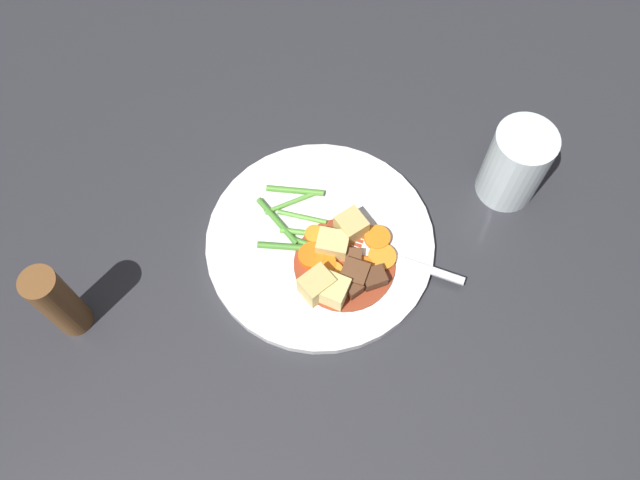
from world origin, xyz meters
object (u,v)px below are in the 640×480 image
Objects in this scene: pepper_mill at (58,302)px; fork at (391,257)px; dinner_plate at (320,242)px; potato_chunk_2 at (317,285)px; meat_chunk_1 at (355,274)px; carrot_slice_3 at (312,256)px; potato_chunk_1 at (333,290)px; potato_chunk_0 at (351,226)px; meat_chunk_0 at (374,278)px; meat_chunk_2 at (353,288)px; carrot_slice_2 at (331,275)px; carrot_slice_6 at (316,233)px; carrot_slice_0 at (364,265)px; carrot_slice_5 at (382,257)px; potato_chunk_3 at (335,242)px; carrot_slice_1 at (323,264)px; carrot_slice_4 at (377,238)px; water_glass at (515,164)px; meat_chunk_3 at (351,262)px.

fork is at bearing 48.60° from pepper_mill.
dinner_plate is 0.07m from potato_chunk_2.
carrot_slice_3 is at bearing -170.01° from meat_chunk_1.
potato_chunk_1 is 0.31m from pepper_mill.
potato_chunk_0 is at bearing 111.83° from potato_chunk_1.
potato_chunk_1 is at bearing 20.18° from potato_chunk_2.
potato_chunk_1 is 0.05m from meat_chunk_0.
meat_chunk_2 is (0.01, -0.01, -0.00)m from meat_chunk_1.
carrot_slice_2 is 0.06m from carrot_slice_6.
carrot_slice_0 is 0.78× the size of carrot_slice_5.
carrot_slice_1 is at bearing -80.70° from potato_chunk_3.
carrot_slice_3 is (-0.03, 0.00, 0.00)m from carrot_slice_2.
carrot_slice_1 is at bearing -135.20° from carrot_slice_5.
carrot_slice_4 reaches higher than fork.
water_glass reaches higher than potato_chunk_0.
meat_chunk_0 reaches higher than dinner_plate.
carrot_slice_0 is 0.05m from potato_chunk_0.
carrot_slice_3 reaches higher than carrot_slice_6.
carrot_slice_2 is 0.29× the size of water_glass.
water_glass reaches higher than fork.
carrot_slice_3 reaches higher than carrot_slice_4.
potato_chunk_1 is 0.30× the size of water_glass.
meat_chunk_2 is (0.07, -0.00, 0.00)m from carrot_slice_3.
potato_chunk_0 is 0.07m from meat_chunk_0.
pepper_mill reaches higher than potato_chunk_1.
potato_chunk_3 is at bearing -155.05° from fork.
carrot_slice_1 is 0.31m from pepper_mill.
carrot_slice_2 is 0.04m from potato_chunk_3.
carrot_slice_2 is at bearing -122.56° from carrot_slice_5.
potato_chunk_1 is 0.03m from meat_chunk_1.
pepper_mill is (-0.23, -0.30, 0.04)m from carrot_slice_4.
meat_chunk_3 is at bearing -7.92° from carrot_slice_6.
potato_chunk_3 is 0.03m from meat_chunk_3.
water_glass reaches higher than meat_chunk_3.
water_glass is (0.10, 0.25, 0.04)m from carrot_slice_2.
meat_chunk_1 is (0.05, -0.02, -0.00)m from potato_chunk_3.
carrot_slice_2 is 0.26× the size of pepper_mill.
pepper_mill is (-0.21, -0.23, 0.04)m from carrot_slice_2.
potato_chunk_0 is at bearing 104.42° from carrot_slice_2.
carrot_slice_5 is 0.09m from potato_chunk_2.
carrot_slice_4 is at bearing 77.33° from carrot_slice_2.
meat_chunk_3 is at bearing 48.52° from pepper_mill.
meat_chunk_0 reaches higher than carrot_slice_4.
carrot_slice_0 is at bearing 65.88° from potato_chunk_2.
potato_chunk_1 reaches higher than carrot_slice_5.
carrot_slice_2 is at bearing -112.87° from water_glass.
fork is (0.08, 0.06, -0.00)m from carrot_slice_3.
carrot_slice_6 is 0.27m from water_glass.
carrot_slice_0 is at bearing 36.31° from carrot_slice_1.
carrot_slice_4 is (0.02, 0.07, 0.00)m from carrot_slice_2.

